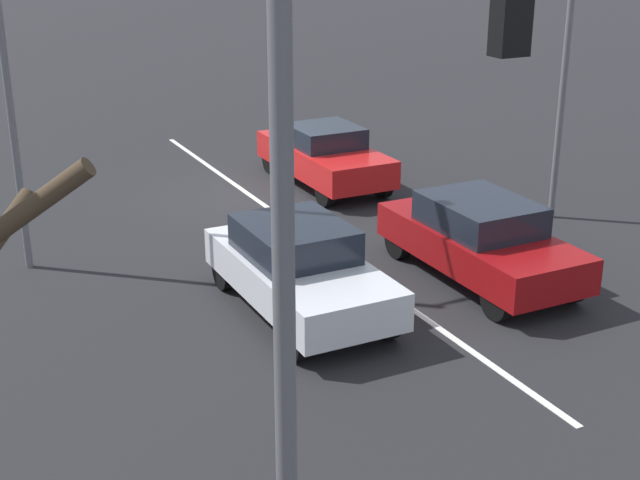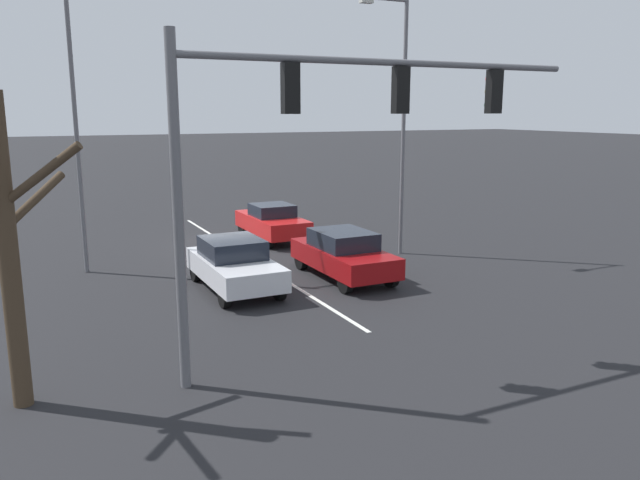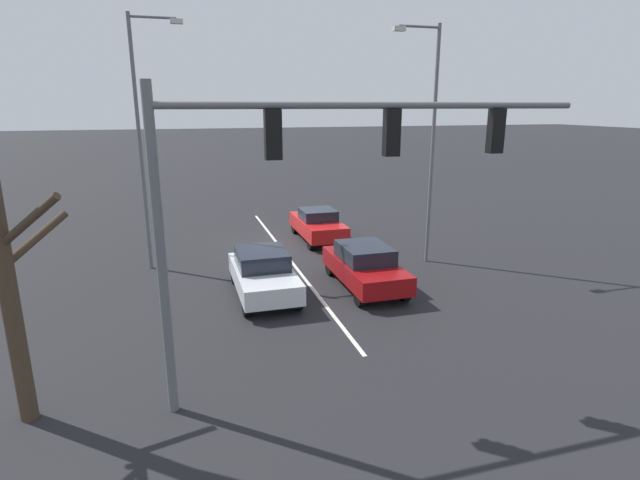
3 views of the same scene
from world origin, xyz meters
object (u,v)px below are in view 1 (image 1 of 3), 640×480
at_px(traffic_signal_gantry, 564,76).
at_px(car_red_leftlane_second, 324,155).
at_px(car_silver_midlane_front, 299,268).
at_px(car_maroon_leftlane_front, 480,238).

bearing_deg(traffic_signal_gantry, car_red_leftlane_second, -106.90).
relative_size(car_red_leftlane_second, traffic_signal_gantry, 0.46).
distance_m(car_silver_midlane_front, car_red_leftlane_second, 7.29).
bearing_deg(traffic_signal_gantry, car_silver_midlane_front, -90.20).
height_order(car_red_leftlane_second, traffic_signal_gantry, traffic_signal_gantry).
relative_size(car_silver_midlane_front, car_maroon_leftlane_front, 0.97).
xyz_separation_m(car_silver_midlane_front, traffic_signal_gantry, (0.02, 5.91, 4.10)).
distance_m(car_maroon_leftlane_front, traffic_signal_gantry, 7.86).
height_order(car_silver_midlane_front, car_red_leftlane_second, car_silver_midlane_front).
bearing_deg(car_silver_midlane_front, car_red_leftlane_second, -120.35).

